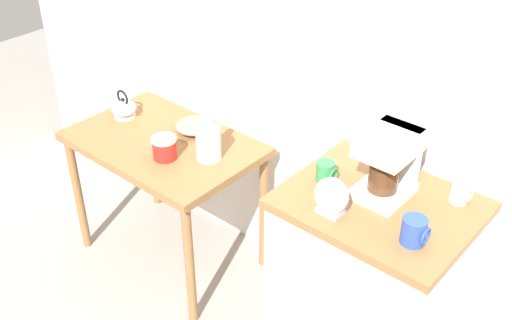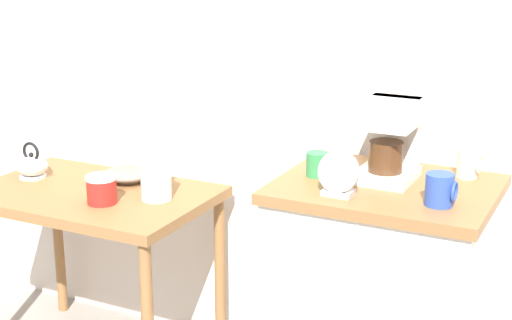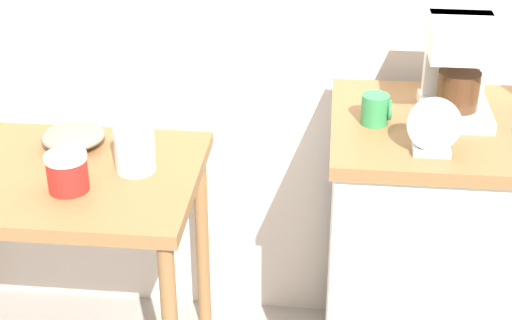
{
  "view_description": "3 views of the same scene",
  "coord_description": "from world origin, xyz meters",
  "px_view_note": "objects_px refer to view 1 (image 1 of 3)",
  "views": [
    {
      "loc": [
        1.42,
        -1.67,
        2.27
      ],
      "look_at": [
        0.02,
        -0.03,
        0.86
      ],
      "focal_mm": 43.54,
      "sensor_mm": 36.0,
      "label": 1
    },
    {
      "loc": [
        1.28,
        -2.32,
        1.69
      ],
      "look_at": [
        0.14,
        -0.04,
        0.94
      ],
      "focal_mm": 54.99,
      "sensor_mm": 36.0,
      "label": 2
    },
    {
      "loc": [
        0.24,
        -1.9,
        1.78
      ],
      "look_at": [
        0.05,
        -0.08,
        0.81
      ],
      "focal_mm": 54.83,
      "sensor_mm": 36.0,
      "label": 3
    }
  ],
  "objects_px": {
    "teakettle": "(125,108)",
    "coffee_maker": "(390,160)",
    "mug_small_cream": "(461,191)",
    "table_clock": "(331,199)",
    "glass_carafe_vase": "(208,142)",
    "mug_blue": "(414,231)",
    "mug_tall_green": "(326,172)",
    "canister_enamel": "(165,148)",
    "bowl_stoneware": "(194,126)"
  },
  "relations": [
    {
      "from": "canister_enamel",
      "to": "bowl_stoneware",
      "type": "bearing_deg",
      "value": 104.6
    },
    {
      "from": "mug_tall_green",
      "to": "mug_blue",
      "type": "height_order",
      "value": "mug_blue"
    },
    {
      "from": "canister_enamel",
      "to": "mug_tall_green",
      "type": "relative_size",
      "value": 1.43
    },
    {
      "from": "bowl_stoneware",
      "to": "canister_enamel",
      "type": "bearing_deg",
      "value": -75.4
    },
    {
      "from": "coffee_maker",
      "to": "canister_enamel",
      "type": "bearing_deg",
      "value": -169.74
    },
    {
      "from": "mug_small_cream",
      "to": "mug_blue",
      "type": "height_order",
      "value": "same"
    },
    {
      "from": "bowl_stoneware",
      "to": "teakettle",
      "type": "xyz_separation_m",
      "value": [
        -0.38,
        -0.12,
        0.02
      ]
    },
    {
      "from": "glass_carafe_vase",
      "to": "mug_blue",
      "type": "distance_m",
      "value": 1.11
    },
    {
      "from": "teakettle",
      "to": "table_clock",
      "type": "bearing_deg",
      "value": -7.72
    },
    {
      "from": "teakettle",
      "to": "coffee_maker",
      "type": "bearing_deg",
      "value": 2.07
    },
    {
      "from": "teakettle",
      "to": "mug_small_cream",
      "type": "xyz_separation_m",
      "value": [
        1.7,
        0.17,
        0.19
      ]
    },
    {
      "from": "glass_carafe_vase",
      "to": "mug_tall_green",
      "type": "distance_m",
      "value": 0.67
    },
    {
      "from": "teakettle",
      "to": "table_clock",
      "type": "height_order",
      "value": "table_clock"
    },
    {
      "from": "bowl_stoneware",
      "to": "mug_blue",
      "type": "bearing_deg",
      "value": -11.32
    },
    {
      "from": "teakettle",
      "to": "coffee_maker",
      "type": "distance_m",
      "value": 1.5
    },
    {
      "from": "mug_small_cream",
      "to": "table_clock",
      "type": "bearing_deg",
      "value": -131.19
    },
    {
      "from": "bowl_stoneware",
      "to": "mug_blue",
      "type": "xyz_separation_m",
      "value": [
        1.31,
        -0.26,
        0.21
      ]
    },
    {
      "from": "canister_enamel",
      "to": "coffee_maker",
      "type": "xyz_separation_m",
      "value": [
        1.02,
        0.19,
        0.28
      ]
    },
    {
      "from": "teakettle",
      "to": "mug_blue",
      "type": "distance_m",
      "value": 1.7
    },
    {
      "from": "coffee_maker",
      "to": "mug_small_cream",
      "type": "height_order",
      "value": "coffee_maker"
    },
    {
      "from": "mug_small_cream",
      "to": "glass_carafe_vase",
      "type": "bearing_deg",
      "value": -170.82
    },
    {
      "from": "coffee_maker",
      "to": "mug_tall_green",
      "type": "bearing_deg",
      "value": -157.76
    },
    {
      "from": "coffee_maker",
      "to": "table_clock",
      "type": "distance_m",
      "value": 0.27
    },
    {
      "from": "canister_enamel",
      "to": "teakettle",
      "type": "bearing_deg",
      "value": 163.48
    },
    {
      "from": "teakettle",
      "to": "canister_enamel",
      "type": "height_order",
      "value": "teakettle"
    },
    {
      "from": "teakettle",
      "to": "coffee_maker",
      "type": "relative_size",
      "value": 0.6
    },
    {
      "from": "mug_blue",
      "to": "table_clock",
      "type": "relative_size",
      "value": 0.69
    },
    {
      "from": "coffee_maker",
      "to": "bowl_stoneware",
      "type": "bearing_deg",
      "value": 176.38
    },
    {
      "from": "teakettle",
      "to": "mug_small_cream",
      "type": "distance_m",
      "value": 1.72
    },
    {
      "from": "mug_tall_green",
      "to": "coffee_maker",
      "type": "bearing_deg",
      "value": 22.24
    },
    {
      "from": "canister_enamel",
      "to": "table_clock",
      "type": "distance_m",
      "value": 0.96
    },
    {
      "from": "mug_blue",
      "to": "mug_small_cream",
      "type": "bearing_deg",
      "value": 86.96
    },
    {
      "from": "mug_small_cream",
      "to": "teakettle",
      "type": "bearing_deg",
      "value": -174.22
    },
    {
      "from": "teakettle",
      "to": "canister_enamel",
      "type": "bearing_deg",
      "value": -16.52
    },
    {
      "from": "canister_enamel",
      "to": "mug_blue",
      "type": "distance_m",
      "value": 1.25
    },
    {
      "from": "mug_small_cream",
      "to": "mug_blue",
      "type": "bearing_deg",
      "value": -93.04
    },
    {
      "from": "glass_carafe_vase",
      "to": "mug_small_cream",
      "type": "relative_size",
      "value": 2.54
    },
    {
      "from": "bowl_stoneware",
      "to": "mug_tall_green",
      "type": "xyz_separation_m",
      "value": [
        0.88,
        -0.16,
        0.2
      ]
    },
    {
      "from": "table_clock",
      "to": "mug_blue",
      "type": "bearing_deg",
      "value": 9.19
    },
    {
      "from": "glass_carafe_vase",
      "to": "teakettle",
      "type": "bearing_deg",
      "value": 179.42
    },
    {
      "from": "mug_small_cream",
      "to": "mug_tall_green",
      "type": "height_order",
      "value": "mug_small_cream"
    },
    {
      "from": "teakettle",
      "to": "mug_small_cream",
      "type": "height_order",
      "value": "mug_small_cream"
    },
    {
      "from": "mug_tall_green",
      "to": "table_clock",
      "type": "relative_size",
      "value": 0.57
    },
    {
      "from": "teakettle",
      "to": "glass_carafe_vase",
      "type": "xyz_separation_m",
      "value": [
        0.6,
        -0.01,
        0.04
      ]
    },
    {
      "from": "teakettle",
      "to": "mug_tall_green",
      "type": "xyz_separation_m",
      "value": [
        1.26,
        -0.03,
        0.18
      ]
    },
    {
      "from": "glass_carafe_vase",
      "to": "mug_small_cream",
      "type": "xyz_separation_m",
      "value": [
        1.1,
        0.18,
        0.15
      ]
    },
    {
      "from": "teakettle",
      "to": "mug_tall_green",
      "type": "height_order",
      "value": "mug_tall_green"
    },
    {
      "from": "bowl_stoneware",
      "to": "mug_blue",
      "type": "height_order",
      "value": "mug_blue"
    },
    {
      "from": "bowl_stoneware",
      "to": "table_clock",
      "type": "distance_m",
      "value": 1.08
    },
    {
      "from": "coffee_maker",
      "to": "glass_carafe_vase",
      "type": "bearing_deg",
      "value": -176.11
    }
  ]
}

